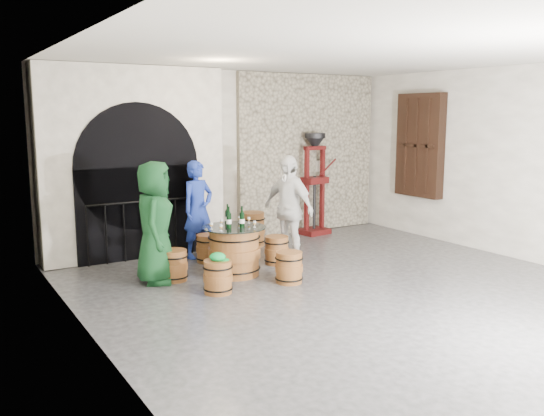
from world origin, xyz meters
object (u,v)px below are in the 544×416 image
barrel_stool_right (277,250)px  barrel_stool_near_right (289,267)px  barrel_stool_left (174,265)px  barrel_table (234,251)px  side_barrel (253,229)px  corking_press (315,176)px  barrel_stool_near_left (218,277)px  barrel_stool_far (208,248)px  person_green (155,223)px  person_white (288,209)px  wine_bottle_center (242,219)px  person_blue (198,210)px  wine_bottle_right (228,217)px  wine_bottle_left (229,219)px

barrel_stool_right → barrel_stool_near_right: 1.07m
barrel_stool_left → barrel_stool_right: bearing=0.8°
barrel_table → side_barrel: barrel_table is taller
barrel_stool_near_right → corking_press: bearing=48.5°
barrel_stool_right → barrel_stool_near_left: bearing=-149.1°
barrel_table → barrel_stool_far: barrel_table is taller
person_green → corking_press: bearing=-41.4°
person_white → side_barrel: person_white is taller
person_green → wine_bottle_center: person_green is taller
person_white → corking_press: 2.27m
barrel_stool_near_right → person_green: (-1.62, 1.02, 0.65)m
barrel_stool_right → corking_press: bearing=40.3°
barrel_stool_near_left → person_blue: (0.60, 1.96, 0.59)m
wine_bottle_center → barrel_stool_near_right: bearing=-57.7°
barrel_stool_left → barrel_stool_near_right: bearing=-35.2°
barrel_stool_right → barrel_stool_near_right: bearing=-112.3°
wine_bottle_center → wine_bottle_right: (-0.09, 0.29, 0.00)m
barrel_stool_near_left → person_white: 2.10m
barrel_table → barrel_stool_near_left: barrel_table is taller
wine_bottle_left → corking_press: 3.46m
person_blue → corking_press: (2.79, 0.54, 0.36)m
barrel_stool_left → wine_bottle_center: bearing=-18.3°
barrel_stool_left → corking_press: (3.67, 1.63, 0.96)m
person_green → person_white: bearing=-62.4°
person_green → wine_bottle_center: size_ratio=5.41×
barrel_stool_far → person_blue: 0.70m
wine_bottle_left → wine_bottle_right: bearing=67.6°
barrel_stool_far → person_white: person_white is taller
barrel_stool_near_right → corking_press: (2.30, 2.60, 0.96)m
barrel_stool_right → wine_bottle_center: (-0.82, -0.34, 0.65)m
barrel_stool_right → person_green: 2.13m
barrel_stool_far → person_blue: person_blue is taller
side_barrel → barrel_stool_far: bearing=-152.0°
barrel_stool_far → wine_bottle_center: wine_bottle_center is taller
barrel_stool_near_left → person_white: (1.75, 0.96, 0.65)m
barrel_stool_near_left → person_blue: bearing=73.0°
wine_bottle_right → corking_press: 3.27m
barrel_table → person_blue: person_blue is taller
wine_bottle_left → person_green: bearing=163.8°
wine_bottle_left → corking_press: size_ratio=0.16×
person_green → wine_bottle_left: (1.03, -0.30, -0.01)m
wine_bottle_right → barrel_stool_near_right: bearing=-62.0°
barrel_stool_left → person_green: size_ratio=0.26×
person_green → wine_bottle_left: 1.07m
barrel_stool_left → side_barrel: side_barrel is taller
wine_bottle_right → wine_bottle_left: bearing=-112.4°
barrel_stool_right → wine_bottle_right: bearing=-176.8°
person_blue → wine_bottle_left: size_ratio=5.05×
barrel_stool_near_left → wine_bottle_center: size_ratio=1.41×
barrel_stool_far → side_barrel: (1.20, 0.64, 0.09)m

